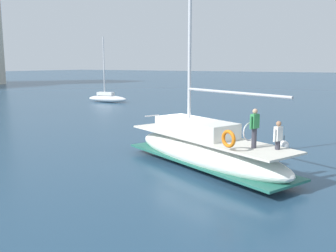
% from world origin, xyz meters
% --- Properties ---
extents(ground_plane, '(400.00, 400.00, 0.00)m').
position_xyz_m(ground_plane, '(0.00, 0.00, 0.00)').
color(ground_plane, navy).
extents(main_sailboat, '(5.97, 9.77, 11.73)m').
position_xyz_m(main_sailboat, '(-1.67, -1.63, 0.90)').
color(main_sailboat, white).
rests_on(main_sailboat, ground).
extents(moored_sloop_near, '(2.10, 5.40, 8.03)m').
position_xyz_m(moored_sloop_near, '(19.01, 21.57, 0.57)').
color(moored_sloop_near, white).
rests_on(moored_sloop_near, ground).
extents(mooring_buoy, '(0.62, 0.62, 0.91)m').
position_xyz_m(mooring_buoy, '(4.07, -3.88, 0.19)').
color(mooring_buoy, silver).
rests_on(mooring_buoy, ground).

